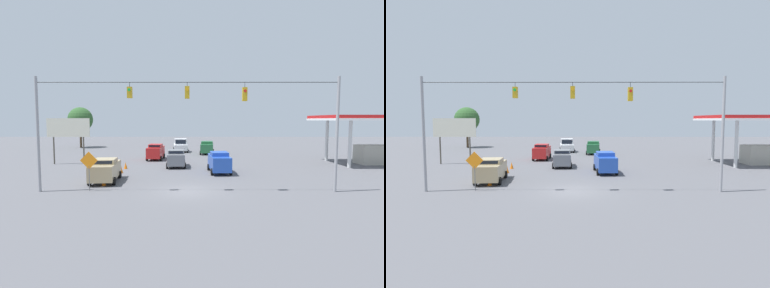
% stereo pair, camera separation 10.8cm
% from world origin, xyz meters
% --- Properties ---
extents(ground_plane, '(140.00, 140.00, 0.00)m').
position_xyz_m(ground_plane, '(0.00, 0.00, 0.00)').
color(ground_plane, '#56565B').
extents(overhead_signal_span, '(21.22, 0.38, 8.12)m').
position_xyz_m(overhead_signal_span, '(-0.08, 0.18, 5.07)').
color(overhead_signal_span, '#939399').
rests_on(overhead_signal_span, ground_plane).
extents(pickup_truck_white_withflow_deep, '(2.56, 5.18, 2.12)m').
position_xyz_m(pickup_truck_white_withflow_deep, '(1.59, -26.96, 0.98)').
color(pickup_truck_white_withflow_deep, silver).
rests_on(pickup_truck_white_withflow_deep, ground_plane).
extents(sedan_blue_crossing_near, '(2.16, 4.40, 2.02)m').
position_xyz_m(sedan_blue_crossing_near, '(-2.95, -7.55, 1.05)').
color(sedan_blue_crossing_near, '#234CB2').
rests_on(sedan_blue_crossing_near, ground_plane).
extents(sedan_green_oncoming_deep, '(2.28, 4.19, 1.93)m').
position_xyz_m(sedan_green_oncoming_deep, '(-2.54, -23.54, 1.00)').
color(sedan_green_oncoming_deep, '#236038').
rests_on(sedan_green_oncoming_deep, ground_plane).
extents(sedan_red_withflow_far, '(2.11, 4.33, 1.99)m').
position_xyz_m(sedan_red_withflow_far, '(4.39, -17.22, 1.04)').
color(sedan_red_withflow_far, red).
rests_on(sedan_red_withflow_far, ground_plane).
extents(sedan_tan_parked_shoulder, '(2.39, 4.56, 1.91)m').
position_xyz_m(sedan_tan_parked_shoulder, '(6.84, -3.28, 1.00)').
color(sedan_tan_parked_shoulder, tan).
rests_on(sedan_tan_parked_shoulder, ground_plane).
extents(sedan_grey_withflow_mid, '(2.23, 4.03, 1.85)m').
position_xyz_m(sedan_grey_withflow_mid, '(1.44, -11.17, 0.97)').
color(sedan_grey_withflow_mid, slate).
rests_on(sedan_grey_withflow_mid, ground_plane).
extents(traffic_cone_nearest, '(0.36, 0.36, 0.71)m').
position_xyz_m(traffic_cone_nearest, '(6.53, -1.78, 0.35)').
color(traffic_cone_nearest, orange).
rests_on(traffic_cone_nearest, ground_plane).
extents(traffic_cone_second, '(0.36, 0.36, 0.71)m').
position_xyz_m(traffic_cone_second, '(6.53, -4.47, 0.35)').
color(traffic_cone_second, orange).
rests_on(traffic_cone_second, ground_plane).
extents(traffic_cone_third, '(0.36, 0.36, 0.71)m').
position_xyz_m(traffic_cone_third, '(6.50, -7.27, 0.35)').
color(traffic_cone_third, orange).
rests_on(traffic_cone_third, ground_plane).
extents(traffic_cone_fourth, '(0.36, 0.36, 0.71)m').
position_xyz_m(traffic_cone_fourth, '(6.64, -9.82, 0.35)').
color(traffic_cone_fourth, orange).
rests_on(traffic_cone_fourth, ground_plane).
extents(gas_station, '(14.09, 7.97, 5.63)m').
position_xyz_m(gas_station, '(-22.05, -13.37, 4.11)').
color(gas_station, red).
rests_on(gas_station, ground_plane).
extents(roadside_billboard, '(4.93, 0.16, 5.30)m').
position_xyz_m(roadside_billboard, '(13.93, -13.18, 3.93)').
color(roadside_billboard, '#4C473D').
rests_on(roadside_billboard, ground_plane).
extents(work_zone_sign, '(1.27, 0.06, 2.84)m').
position_xyz_m(work_zone_sign, '(7.05, -0.05, 1.99)').
color(work_zone_sign, slate).
rests_on(work_zone_sign, ground_plane).
extents(tree_horizon_left, '(4.52, 4.52, 7.46)m').
position_xyz_m(tree_horizon_left, '(20.40, -34.24, 5.18)').
color(tree_horizon_left, '#4C3823').
rests_on(tree_horizon_left, ground_plane).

